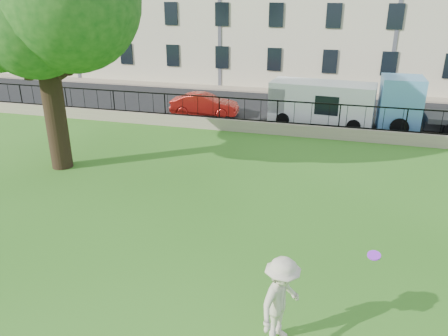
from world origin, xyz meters
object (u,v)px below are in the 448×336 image
(man, at_px, (281,301))
(blue_truck, at_px, (448,107))
(frisbee, at_px, (374,255))
(white_van, at_px, (322,104))
(red_sedan, at_px, (205,105))

(man, xyz_separation_m, blue_truck, (5.86, 16.34, 0.40))
(frisbee, height_order, white_van, white_van)
(red_sedan, height_order, white_van, white_van)
(frisbee, bearing_deg, blue_truck, 74.86)
(man, distance_m, blue_truck, 17.36)
(white_van, bearing_deg, frisbee, -77.37)
(frisbee, distance_m, white_van, 15.46)
(white_van, distance_m, blue_truck, 6.15)
(man, relative_size, red_sedan, 0.50)
(man, relative_size, frisbee, 7.14)
(red_sedan, distance_m, white_van, 6.59)
(frisbee, distance_m, red_sedan, 17.59)
(man, relative_size, blue_truck, 0.30)
(man, distance_m, frisbee, 2.11)
(frisbee, xyz_separation_m, red_sedan, (-8.57, 15.32, -1.04))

